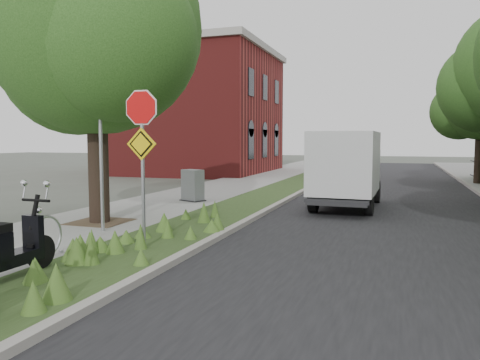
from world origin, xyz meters
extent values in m
plane|color=#4C5147|center=(0.00, 0.00, 0.00)|extent=(120.00, 120.00, 0.00)
cube|color=gray|center=(-4.25, 10.00, 0.06)|extent=(3.50, 60.00, 0.12)
cube|color=#2E411C|center=(-1.50, 10.00, 0.06)|extent=(2.00, 60.00, 0.12)
cube|color=#9E9991|center=(-0.50, 10.00, 0.07)|extent=(0.20, 60.00, 0.13)
cube|color=black|center=(3.00, 10.00, 0.01)|extent=(7.00, 60.00, 0.01)
cylinder|color=black|center=(-4.00, 2.80, 2.36)|extent=(0.52, 0.52, 4.48)
sphere|color=#214517|center=(-4.00, 2.80, 5.08)|extent=(5.40, 5.40, 5.40)
sphere|color=#214517|center=(-5.21, 3.61, 4.41)|extent=(4.05, 4.05, 4.05)
sphere|color=#214517|center=(-2.92, 2.12, 4.54)|extent=(3.78, 3.78, 3.78)
cube|color=#473828|center=(-4.00, 2.80, 0.12)|extent=(1.40, 1.40, 0.01)
cylinder|color=#A5A8AD|center=(-3.20, 1.80, 2.12)|extent=(0.08, 0.08, 4.00)
torus|color=#A5A8AD|center=(-2.70, -0.60, 0.50)|extent=(0.05, 0.77, 0.77)
cube|color=#A5A8AD|center=(-2.70, -0.96, 0.14)|extent=(0.06, 0.06, 0.04)
cube|color=#A5A8AD|center=(-2.70, -0.24, 0.14)|extent=(0.06, 0.06, 0.04)
cylinder|color=#A5A8AD|center=(-1.40, 0.60, 1.62)|extent=(0.07, 0.07, 3.00)
cylinder|color=red|center=(-1.40, 0.57, 2.87)|extent=(0.86, 0.03, 0.86)
cylinder|color=white|center=(-1.40, 0.58, 2.87)|extent=(0.94, 0.02, 0.94)
cube|color=yellow|center=(-1.40, 0.57, 2.17)|extent=(0.64, 0.03, 0.64)
cube|color=maroon|center=(-9.50, 22.00, 4.00)|extent=(9.00, 10.00, 8.00)
cube|color=#9E9991|center=(-9.50, 22.00, 8.10)|extent=(9.40, 10.40, 0.40)
cylinder|color=black|center=(7.00, 18.00, 1.94)|extent=(0.36, 0.36, 3.64)
sphere|color=#214517|center=(6.14, 18.57, 3.67)|extent=(2.85, 2.85, 2.85)
cylinder|color=black|center=(-2.29, -1.22, 0.39)|extent=(0.13, 0.55, 0.55)
cube|color=black|center=(-2.30, -1.93, 0.42)|extent=(0.37, 1.22, 0.19)
cube|color=#262628|center=(1.72, 8.19, 0.45)|extent=(1.86, 4.67, 0.16)
cube|color=#B7BABC|center=(1.77, 9.98, 1.19)|extent=(1.82, 1.27, 1.40)
cube|color=silver|center=(1.71, 7.71, 1.54)|extent=(2.00, 3.36, 1.92)
cube|color=#262628|center=(-3.47, 7.44, 0.14)|extent=(0.97, 0.83, 0.04)
cube|color=gray|center=(-3.47, 7.44, 0.67)|extent=(0.85, 0.71, 1.09)
camera|label=1|loc=(3.32, -7.39, 2.25)|focal=35.00mm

